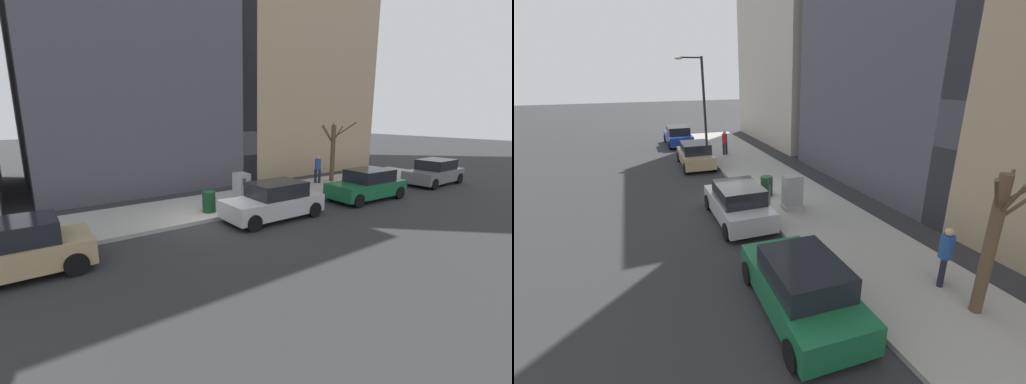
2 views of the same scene
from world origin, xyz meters
The scene contains 14 objects.
ground_plane centered at (0.00, 0.00, 0.00)m, with size 120.00×120.00×0.00m, color #2B2B2D.
sidewalk centered at (2.00, 0.00, 0.07)m, with size 4.00×36.00×0.15m, color #9E9B93.
parked_car_green centered at (-1.25, -8.13, 0.74)m, with size 2.06×4.26×1.52m.
parked_car_silver centered at (-1.06, -2.26, 0.74)m, with size 1.92×4.20×1.52m.
parked_car_tan centered at (-1.11, 6.70, 0.74)m, with size 1.98×4.23×1.52m.
parked_car_blue centered at (-1.22, 13.91, 0.74)m, with size 1.97×4.22×1.52m.
parking_meter centered at (0.45, -1.83, 0.98)m, with size 0.14×0.10×1.35m.
utility_box centered at (1.30, -2.24, 0.85)m, with size 0.83×0.61×1.43m.
streetlamp centered at (0.28, 11.38, 4.02)m, with size 1.97×0.32×6.50m.
bare_tree centered at (2.61, -9.84, 2.04)m, with size 2.46×0.97×3.65m.
trash_bin centered at (0.90, -0.31, 0.60)m, with size 0.56×0.56×0.90m, color #14381E.
pedestrian_near_meter centered at (2.70, -8.67, 1.09)m, with size 0.36×0.36×1.66m.
pedestrian_midblock centered at (1.26, 8.60, 1.09)m, with size 0.37×0.36×1.66m.
office_tower_right centered at (11.47, 12.87, 8.19)m, with size 11.94×11.94×16.37m, color #BCB29E.
Camera 2 is at (-4.53, -14.33, 5.58)m, focal length 24.00 mm.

